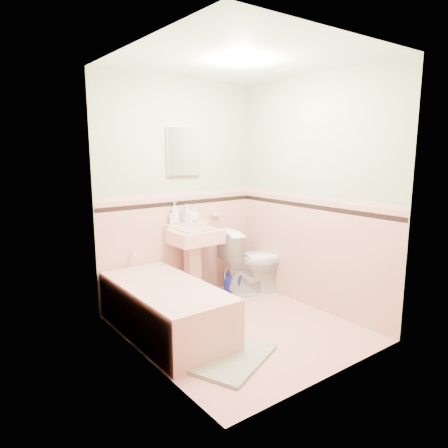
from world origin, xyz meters
TOP-DOWN VIEW (x-y plane):
  - floor at (0.00, 0.00)m, footprint 2.20×2.20m
  - ceiling at (0.00, 0.00)m, footprint 2.20×2.20m
  - wall_back at (0.00, 1.10)m, footprint 2.50×0.00m
  - wall_front at (0.00, -1.10)m, footprint 2.50×0.00m
  - wall_left at (-1.00, 0.00)m, footprint 0.00×2.50m
  - wall_right at (1.00, 0.00)m, footprint 0.00×2.50m
  - wainscot_back at (0.00, 1.09)m, footprint 2.00×0.00m
  - wainscot_front at (0.00, -1.09)m, footprint 2.00×0.00m
  - wainscot_left at (-0.99, 0.00)m, footprint 0.00×2.20m
  - wainscot_right at (0.99, 0.00)m, footprint 0.00×2.20m
  - accent_back at (0.00, 1.08)m, footprint 2.00×0.00m
  - accent_front at (0.00, -1.08)m, footprint 2.00×0.00m
  - accent_left at (-0.98, 0.00)m, footprint 0.00×2.20m
  - accent_right at (0.98, 0.00)m, footprint 0.00×2.20m
  - cap_back at (0.00, 1.08)m, footprint 2.00×0.00m
  - cap_front at (0.00, -1.08)m, footprint 2.00×0.00m
  - cap_left at (-0.98, 0.00)m, footprint 0.00×2.20m
  - cap_right at (0.98, 0.00)m, footprint 0.00×2.20m
  - bathtub at (-0.63, 0.33)m, footprint 0.70×1.50m
  - tub_faucet at (-0.63, 1.05)m, footprint 0.04×0.12m
  - sink at (0.05, 0.86)m, footprint 0.53×0.48m
  - sink_faucet at (0.05, 1.00)m, footprint 0.02×0.02m
  - medicine_cabinet at (0.05, 1.07)m, footprint 0.42×0.04m
  - soap_dish at (0.47, 1.06)m, footprint 0.11×0.06m
  - soap_bottle_left at (-0.10, 1.04)m, footprint 0.10×0.10m
  - soap_bottle_mid at (0.06, 1.04)m, footprint 0.10×0.11m
  - soap_bottle_right at (0.14, 1.04)m, footprint 0.16×0.16m
  - tube at (-0.15, 1.04)m, footprint 0.04×0.04m
  - toilet at (0.77, 0.69)m, footprint 0.86×0.60m
  - bucket at (0.55, 0.80)m, footprint 0.26×0.26m
  - bath_mat at (-0.44, -0.45)m, footprint 0.88×0.76m
  - shoe at (-0.54, -0.37)m, footprint 0.15×0.07m

SIDE VIEW (x-z plane):
  - floor at x=0.00m, z-range 0.00..0.00m
  - bath_mat at x=-0.44m, z-range 0.00..0.03m
  - shoe at x=-0.54m, z-range 0.03..0.09m
  - bucket at x=0.55m, z-range 0.00..0.25m
  - bathtub at x=-0.63m, z-range 0.00..0.45m
  - toilet at x=0.77m, z-range 0.00..0.79m
  - sink at x=0.05m, z-range 0.00..0.84m
  - wainscot_back at x=0.00m, z-range -0.40..1.60m
  - wainscot_front at x=0.00m, z-range -0.40..1.60m
  - wainscot_left at x=-0.99m, z-range -0.50..1.70m
  - wainscot_right at x=0.99m, z-range -0.50..1.70m
  - tub_faucet at x=-0.63m, z-range 0.61..0.65m
  - sink_faucet at x=0.05m, z-range 0.90..1.00m
  - soap_dish at x=0.47m, z-range 0.93..0.97m
  - tube at x=-0.15m, z-range 0.90..1.02m
  - soap_bottle_right at x=0.14m, z-range 0.90..1.06m
  - soap_bottle_mid at x=0.06m, z-range 0.90..1.11m
  - soap_bottle_left at x=-0.10m, z-range 0.90..1.14m
  - accent_left at x=-0.98m, z-range 0.02..2.22m
  - accent_right at x=0.98m, z-range 0.02..2.22m
  - accent_back at x=0.00m, z-range 0.12..2.12m
  - accent_front at x=0.00m, z-range 0.12..2.12m
  - cap_back at x=0.00m, z-range 0.22..2.22m
  - cap_front at x=0.00m, z-range 0.22..2.22m
  - cap_left at x=-0.98m, z-range 0.12..2.32m
  - cap_right at x=0.98m, z-range 0.12..2.32m
  - wall_back at x=0.00m, z-range 0.00..2.50m
  - wall_front at x=0.00m, z-range 0.00..2.50m
  - wall_left at x=-1.00m, z-range 0.00..2.50m
  - wall_right at x=1.00m, z-range 0.00..2.50m
  - medicine_cabinet at x=0.05m, z-range 1.44..1.96m
  - ceiling at x=0.00m, z-range 2.50..2.50m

